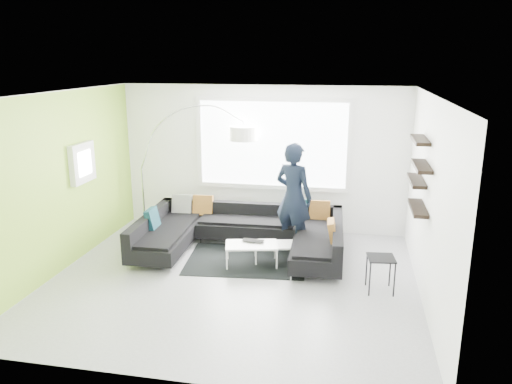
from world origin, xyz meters
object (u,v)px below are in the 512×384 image
sectional_sofa (241,235)px  person (294,197)px  coffee_table (263,252)px  side_table (380,274)px  laptop (252,242)px  arc_lamp (142,168)px

sectional_sofa → person: 1.13m
coffee_table → sectional_sofa: bearing=131.5°
sectional_sofa → person: size_ratio=1.85×
sectional_sofa → coffee_table: size_ratio=3.25×
side_table → laptop: bearing=162.3°
coffee_table → person: (0.40, 0.73, 0.77)m
coffee_table → person: person is taller
laptop → sectional_sofa: bearing=131.4°
coffee_table → arc_lamp: (-2.64, 1.29, 1.04)m
side_table → arc_lamp: bearing=156.1°
sectional_sofa → arc_lamp: 2.55m
arc_lamp → side_table: (4.48, -1.99, -0.96)m
person → arc_lamp: bearing=13.4°
sectional_sofa → laptop: bearing=-56.4°
coffee_table → laptop: 0.27m
person → laptop: size_ratio=5.03×
sectional_sofa → person: person is taller
coffee_table → arc_lamp: bearing=141.4°
coffee_table → side_table: 1.97m
arc_lamp → person: (3.04, -0.56, -0.27)m
coffee_table → side_table: side_table is taller
sectional_sofa → side_table: sectional_sofa is taller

